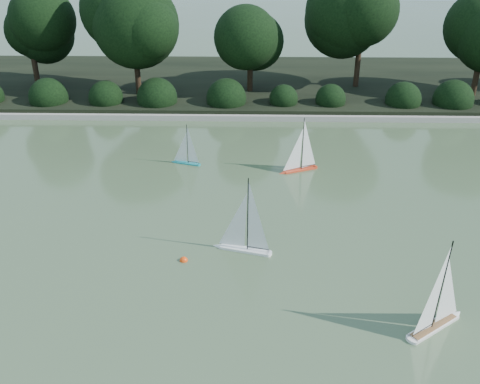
{
  "coord_description": "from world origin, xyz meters",
  "views": [
    {
      "loc": [
        1.05,
        -7.86,
        5.81
      ],
      "look_at": [
        0.83,
        2.29,
        0.7
      ],
      "focal_mm": 40.0,
      "sensor_mm": 36.0,
      "label": 1
    }
  ],
  "objects_px": {
    "sailboat_white_a": "(240,239)",
    "sailboat_orange": "(297,162)",
    "sailboat_white_b": "(440,312)",
    "race_buoy": "(184,261)",
    "sailboat_teal": "(184,157)"
  },
  "relations": [
    {
      "from": "sailboat_orange",
      "to": "sailboat_teal",
      "type": "distance_m",
      "value": 3.04
    },
    {
      "from": "sailboat_white_a",
      "to": "sailboat_orange",
      "type": "xyz_separation_m",
      "value": [
        1.41,
        3.83,
        -0.02
      ]
    },
    {
      "from": "sailboat_white_a",
      "to": "sailboat_teal",
      "type": "distance_m",
      "value": 4.54
    },
    {
      "from": "sailboat_orange",
      "to": "race_buoy",
      "type": "distance_m",
      "value": 4.92
    },
    {
      "from": "sailboat_white_a",
      "to": "sailboat_orange",
      "type": "height_order",
      "value": "sailboat_white_a"
    },
    {
      "from": "sailboat_teal",
      "to": "race_buoy",
      "type": "height_order",
      "value": "sailboat_teal"
    },
    {
      "from": "sailboat_orange",
      "to": "sailboat_white_a",
      "type": "bearing_deg",
      "value": -110.21
    },
    {
      "from": "sailboat_orange",
      "to": "race_buoy",
      "type": "xyz_separation_m",
      "value": [
        -2.5,
        -4.23,
        -0.24
      ]
    },
    {
      "from": "sailboat_orange",
      "to": "sailboat_teal",
      "type": "xyz_separation_m",
      "value": [
        -3.01,
        0.42,
        -0.05
      ]
    },
    {
      "from": "sailboat_white_b",
      "to": "sailboat_teal",
      "type": "bearing_deg",
      "value": 126.87
    },
    {
      "from": "sailboat_white_b",
      "to": "race_buoy",
      "type": "height_order",
      "value": "sailboat_white_b"
    },
    {
      "from": "sailboat_teal",
      "to": "race_buoy",
      "type": "relative_size",
      "value": 7.56
    },
    {
      "from": "sailboat_white_a",
      "to": "sailboat_white_b",
      "type": "relative_size",
      "value": 0.93
    },
    {
      "from": "sailboat_white_a",
      "to": "race_buoy",
      "type": "distance_m",
      "value": 1.19
    },
    {
      "from": "sailboat_white_b",
      "to": "sailboat_teal",
      "type": "distance_m",
      "value": 8.03
    }
  ]
}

